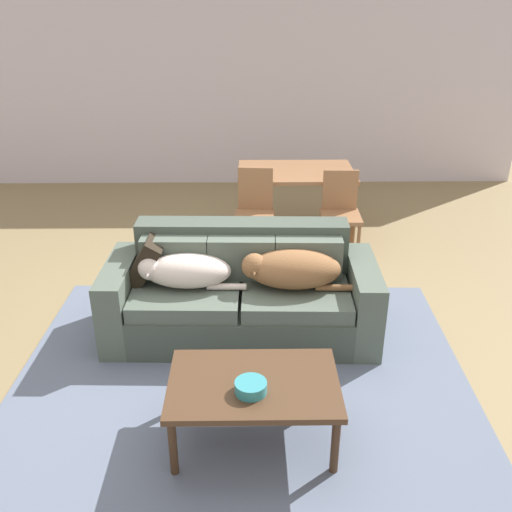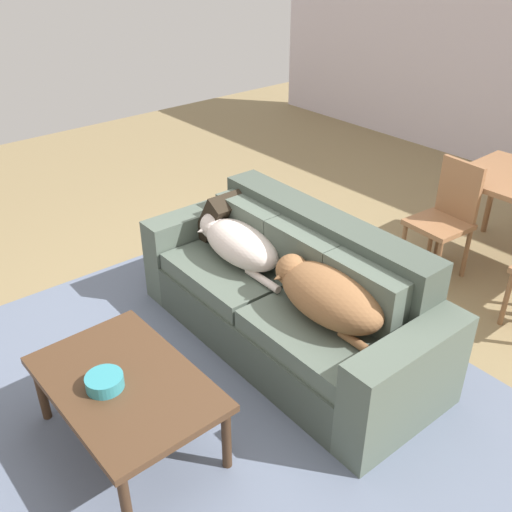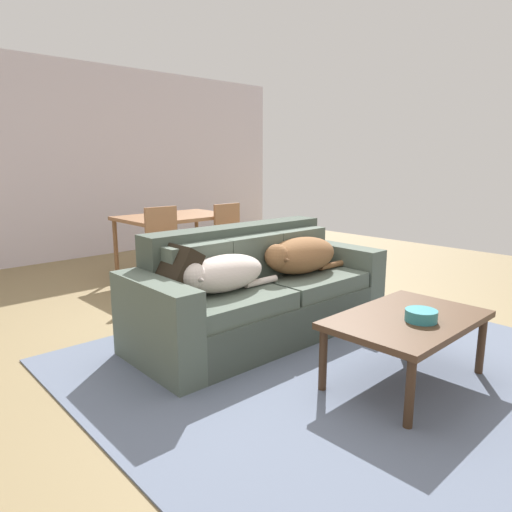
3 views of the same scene
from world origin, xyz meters
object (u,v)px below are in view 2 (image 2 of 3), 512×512
object	(u,v)px
coffee_table	(125,387)
bowl_on_coffee_table	(105,382)
couch	(291,298)
dog_on_left_cushion	(238,242)
dog_on_right_cushion	(327,294)
dining_chair_near_left	(446,214)
throw_pillow_by_left_arm	(227,215)

from	to	relation	value
coffee_table	bowl_on_coffee_table	size ratio (longest dim) A/B	5.41
couch	dog_on_left_cushion	xyz separation A→B (m)	(-0.44, -0.08, 0.25)
bowl_on_coffee_table	dog_on_right_cushion	bearing A→B (deg)	75.80
bowl_on_coffee_table	dining_chair_near_left	distance (m)	2.84
throw_pillow_by_left_arm	coffee_table	world-z (taller)	throw_pillow_by_left_arm
dog_on_left_cushion	dining_chair_near_left	xyz separation A→B (m)	(0.56, 1.58, -0.09)
dining_chair_near_left	bowl_on_coffee_table	bearing A→B (deg)	-85.78
couch	dog_on_left_cushion	size ratio (longest dim) A/B	2.58
bowl_on_coffee_table	couch	bearing A→B (deg)	92.86
throw_pillow_by_left_arm	coffee_table	xyz separation A→B (m)	(0.84, -1.32, -0.23)
dog_on_right_cushion	coffee_table	xyz separation A→B (m)	(-0.30, -1.15, -0.22)
bowl_on_coffee_table	dining_chair_near_left	size ratio (longest dim) A/B	0.21
bowl_on_coffee_table	dining_chair_near_left	bearing A→B (deg)	88.89
dog_on_right_cushion	dining_chair_near_left	distance (m)	1.62
couch	coffee_table	distance (m)	1.25
couch	bowl_on_coffee_table	bearing A→B (deg)	-85.61
couch	throw_pillow_by_left_arm	size ratio (longest dim) A/B	5.77
throw_pillow_by_left_arm	bowl_on_coffee_table	world-z (taller)	throw_pillow_by_left_arm
dog_on_right_cushion	coffee_table	size ratio (longest dim) A/B	0.87
bowl_on_coffee_table	dining_chair_near_left	xyz separation A→B (m)	(0.06, 2.84, 0.03)
couch	bowl_on_coffee_table	distance (m)	1.35
dog_on_left_cushion	bowl_on_coffee_table	bearing A→B (deg)	-66.51
dog_on_right_cushion	dining_chair_near_left	world-z (taller)	dining_chair_near_left
couch	throw_pillow_by_left_arm	bearing A→B (deg)	175.99
dog_on_left_cushion	dining_chair_near_left	bearing A→B (deg)	71.98
couch	throw_pillow_by_left_arm	world-z (taller)	couch
dog_on_left_cushion	dog_on_right_cushion	world-z (taller)	dog_on_right_cushion
coffee_table	bowl_on_coffee_table	bearing A→B (deg)	-100.38
dog_on_left_cushion	bowl_on_coffee_table	xyz separation A→B (m)	(0.51, -1.26, -0.12)
dining_chair_near_left	throw_pillow_by_left_arm	bearing A→B (deg)	-116.08
dog_on_left_cushion	dog_on_right_cushion	size ratio (longest dim) A/B	0.94
dog_on_left_cushion	throw_pillow_by_left_arm	bearing A→B (deg)	155.17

